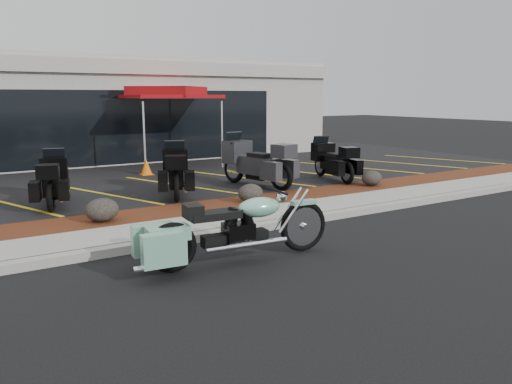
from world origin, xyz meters
TOP-DOWN VIEW (x-y plane):
  - ground at (0.00, 0.00)m, footprint 90.00×90.00m
  - curb at (0.00, 0.90)m, footprint 24.00×0.25m
  - sidewalk at (0.00, 1.60)m, footprint 24.00×1.20m
  - mulch_bed at (0.00, 2.80)m, footprint 24.00×1.20m
  - upper_lot at (0.00, 8.20)m, footprint 26.00×9.60m
  - dealership_building at (0.00, 14.47)m, footprint 18.00×8.16m
  - boulder_left at (-2.95, 2.62)m, footprint 0.65×0.55m
  - boulder_mid at (0.48, 2.65)m, footprint 0.61×0.51m
  - boulder_right at (4.44, 2.75)m, footprint 0.59×0.49m
  - hero_cruiser at (-0.46, -0.62)m, footprint 3.30×1.10m
  - touring_black_front at (-3.27, 5.50)m, footprint 1.32×2.25m
  - touring_black_mid at (-0.35, 5.12)m, footprint 1.63×2.41m
  - touring_grey at (1.48, 5.22)m, footprint 1.52×2.66m
  - touring_black_rear at (4.33, 4.84)m, footprint 1.21×2.27m
  - traffic_cone at (-0.15, 7.97)m, footprint 0.45×0.45m
  - popup_canopy at (1.29, 9.56)m, footprint 3.21×3.21m

SIDE VIEW (x-z plane):
  - ground at x=0.00m, z-range 0.00..0.00m
  - curb at x=0.00m, z-range 0.00..0.15m
  - sidewalk at x=0.00m, z-range 0.00..0.15m
  - upper_lot at x=0.00m, z-range 0.00..0.15m
  - mulch_bed at x=0.00m, z-range 0.00..0.16m
  - boulder_right at x=4.44m, z-range 0.16..0.58m
  - boulder_mid at x=0.48m, z-range 0.16..0.59m
  - boulder_left at x=-2.95m, z-range 0.16..0.62m
  - traffic_cone at x=-0.15m, z-range 0.15..0.66m
  - hero_cruiser at x=-0.46m, z-range 0.00..1.14m
  - touring_black_front at x=-3.27m, z-range 0.15..1.38m
  - touring_black_rear at x=4.33m, z-range 0.15..1.40m
  - touring_black_mid at x=-0.35m, z-range 0.15..1.46m
  - touring_grey at x=1.48m, z-range 0.15..1.61m
  - dealership_building at x=0.00m, z-range 0.01..4.01m
  - popup_canopy at x=1.29m, z-range 1.28..4.05m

